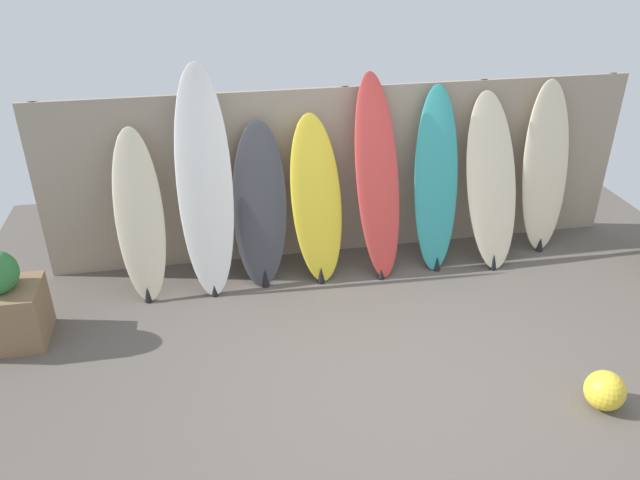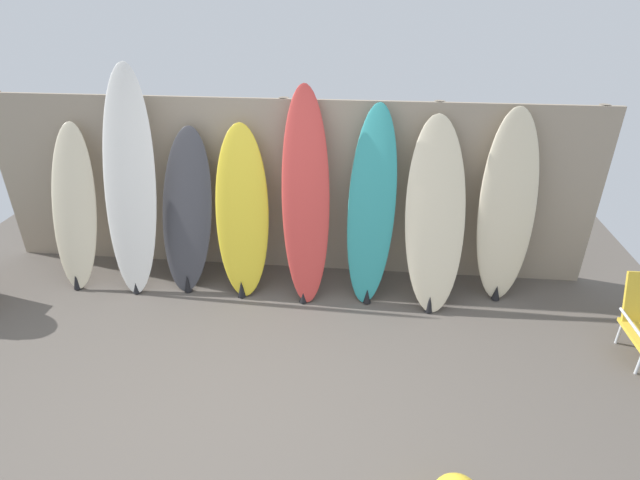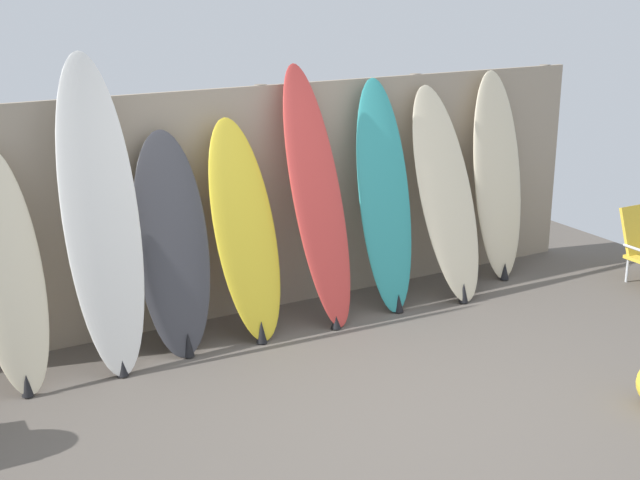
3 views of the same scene
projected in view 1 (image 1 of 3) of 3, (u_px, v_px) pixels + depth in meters
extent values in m
plane|color=#5B544C|center=(394.00, 364.00, 5.17)|extent=(7.68, 7.68, 0.00)
cube|color=gray|center=(344.00, 173.00, 6.47)|extent=(6.08, 0.04, 1.80)
cylinder|color=gray|center=(53.00, 192.00, 6.04)|extent=(0.10, 0.10, 1.80)
cylinder|color=gray|center=(203.00, 181.00, 6.27)|extent=(0.10, 0.10, 1.80)
cylinder|color=gray|center=(343.00, 171.00, 6.51)|extent=(0.10, 0.10, 1.80)
cylinder|color=gray|center=(473.00, 162.00, 6.74)|extent=(0.10, 0.10, 1.80)
cylinder|color=gray|center=(594.00, 153.00, 6.97)|extent=(0.10, 0.10, 1.80)
ellipsoid|color=beige|center=(139.00, 216.00, 5.83)|extent=(0.49, 0.65, 1.58)
cone|color=black|center=(148.00, 294.00, 5.94)|extent=(0.08, 0.08, 0.15)
ellipsoid|color=white|center=(205.00, 184.00, 5.79)|extent=(0.52, 0.62, 2.14)
cone|color=black|center=(214.00, 289.00, 6.04)|extent=(0.08, 0.08, 0.12)
ellipsoid|color=#38383D|center=(260.00, 205.00, 6.05)|extent=(0.59, 0.62, 1.57)
cone|color=black|center=(265.00, 278.00, 6.18)|extent=(0.08, 0.08, 0.18)
ellipsoid|color=yellow|center=(316.00, 199.00, 6.11)|extent=(0.57, 0.64, 1.62)
cone|color=black|center=(321.00, 275.00, 6.24)|extent=(0.08, 0.08, 0.17)
ellipsoid|color=#D13D38|center=(377.00, 178.00, 6.13)|extent=(0.53, 0.74, 1.97)
cone|color=black|center=(381.00, 273.00, 6.32)|extent=(0.08, 0.08, 0.11)
ellipsoid|color=teal|center=(436.00, 180.00, 6.27)|extent=(0.51, 0.62, 1.83)
cone|color=black|center=(437.00, 263.00, 6.46)|extent=(0.08, 0.08, 0.14)
ellipsoid|color=beige|center=(491.00, 181.00, 6.35)|extent=(0.61, 0.74, 1.74)
cone|color=black|center=(493.00, 261.00, 6.47)|extent=(0.08, 0.08, 0.16)
ellipsoid|color=beige|center=(545.00, 168.00, 6.57)|extent=(0.55, 0.43, 1.82)
cone|color=black|center=(540.00, 244.00, 6.81)|extent=(0.08, 0.08, 0.15)
cube|color=#846647|center=(7.00, 315.00, 5.33)|extent=(0.62, 0.52, 0.53)
sphere|color=yellow|center=(605.00, 390.00, 4.67)|extent=(0.30, 0.30, 0.30)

